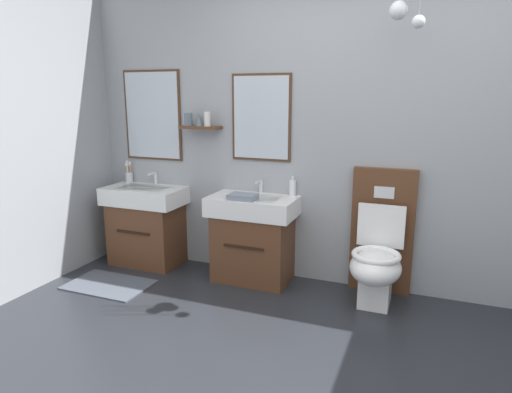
# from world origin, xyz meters

# --- Properties ---
(wall_back) EXTENTS (5.14, 0.57, 2.71)m
(wall_back) POSITION_xyz_m (-0.02, 1.65, 1.36)
(wall_back) COLOR #999EA3
(wall_back) RESTS_ON ground
(bath_mat) EXTENTS (0.68, 0.44, 0.01)m
(bath_mat) POSITION_xyz_m (-1.94, 0.84, 0.01)
(bath_mat) COLOR #474C56
(bath_mat) RESTS_ON ground
(vanity_sink_left) EXTENTS (0.72, 0.45, 0.73)m
(vanity_sink_left) POSITION_xyz_m (-1.94, 1.41, 0.38)
(vanity_sink_left) COLOR #56331E
(vanity_sink_left) RESTS_ON ground
(tap_on_left_sink) EXTENTS (0.03, 0.13, 0.11)m
(tap_on_left_sink) POSITION_xyz_m (-1.94, 1.57, 0.80)
(tap_on_left_sink) COLOR silver
(tap_on_left_sink) RESTS_ON vanity_sink_left
(vanity_sink_right) EXTENTS (0.72, 0.45, 0.73)m
(vanity_sink_right) POSITION_xyz_m (-0.87, 1.41, 0.38)
(vanity_sink_right) COLOR #56331E
(vanity_sink_right) RESTS_ON ground
(tap_on_right_sink) EXTENTS (0.03, 0.13, 0.11)m
(tap_on_right_sink) POSITION_xyz_m (-0.87, 1.57, 0.80)
(tap_on_right_sink) COLOR silver
(tap_on_right_sink) RESTS_ON vanity_sink_right
(toilet) EXTENTS (0.48, 0.63, 1.00)m
(toilet) POSITION_xyz_m (0.16, 1.39, 0.38)
(toilet) COLOR #56331E
(toilet) RESTS_ON ground
(toothbrush_cup) EXTENTS (0.07, 0.07, 0.21)m
(toothbrush_cup) POSITION_xyz_m (-2.22, 1.56, 0.79)
(toothbrush_cup) COLOR silver
(toothbrush_cup) RESTS_ON vanity_sink_left
(soap_dispenser) EXTENTS (0.06, 0.06, 0.17)m
(soap_dispenser) POSITION_xyz_m (-0.58, 1.57, 0.80)
(soap_dispenser) COLOR white
(soap_dispenser) RESTS_ON vanity_sink_right
(folded_hand_towel) EXTENTS (0.22, 0.16, 0.04)m
(folded_hand_towel) POSITION_xyz_m (-0.91, 1.29, 0.75)
(folded_hand_towel) COLOR gray
(folded_hand_towel) RESTS_ON vanity_sink_right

